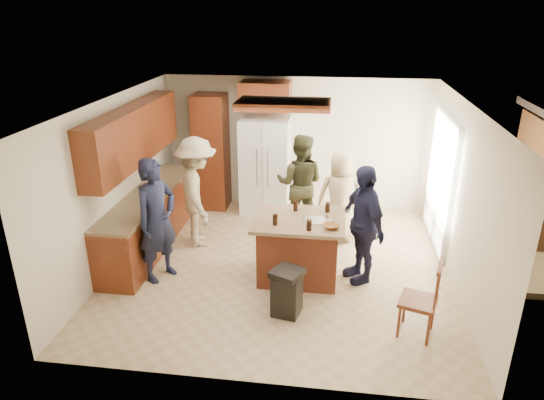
# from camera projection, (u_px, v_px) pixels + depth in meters

# --- Properties ---
(person_front_left) EXTENTS (0.75, 0.81, 1.81)m
(person_front_left) POSITION_uv_depth(u_px,v_px,m) (157.00, 220.00, 6.80)
(person_front_left) COLOR #191C32
(person_front_left) RESTS_ON ground
(person_behind_left) EXTENTS (0.89, 0.60, 1.73)m
(person_behind_left) POSITION_uv_depth(u_px,v_px,m) (300.00, 184.00, 8.30)
(person_behind_left) COLOR #353620
(person_behind_left) RESTS_ON ground
(person_behind_right) EXTENTS (0.77, 0.50, 1.57)m
(person_behind_right) POSITION_uv_depth(u_px,v_px,m) (340.00, 197.00, 7.96)
(person_behind_right) COLOR #C7B689
(person_behind_right) RESTS_ON ground
(person_side_right) EXTENTS (0.92, 1.14, 1.73)m
(person_side_right) POSITION_uv_depth(u_px,v_px,m) (362.00, 224.00, 6.78)
(person_side_right) COLOR #1C1D38
(person_side_right) RESTS_ON ground
(person_counter) EXTENTS (0.96, 1.29, 1.81)m
(person_counter) POSITION_uv_depth(u_px,v_px,m) (197.00, 192.00, 7.80)
(person_counter) COLOR tan
(person_counter) RESTS_ON ground
(left_cabinetry) EXTENTS (0.64, 3.00, 2.30)m
(left_cabinetry) POSITION_uv_depth(u_px,v_px,m) (145.00, 191.00, 7.72)
(left_cabinetry) COLOR maroon
(left_cabinetry) RESTS_ON ground
(back_wall_units) EXTENTS (1.80, 0.60, 2.45)m
(back_wall_units) POSITION_uv_depth(u_px,v_px,m) (225.00, 138.00, 9.10)
(back_wall_units) COLOR maroon
(back_wall_units) RESTS_ON ground
(refrigerator) EXTENTS (0.90, 0.76, 1.80)m
(refrigerator) POSITION_uv_depth(u_px,v_px,m) (265.00, 166.00, 9.11)
(refrigerator) COLOR white
(refrigerator) RESTS_ON ground
(kitchen_island) EXTENTS (1.28, 1.03, 0.93)m
(kitchen_island) POSITION_uv_depth(u_px,v_px,m) (299.00, 247.00, 6.96)
(kitchen_island) COLOR #A9482B
(kitchen_island) RESTS_ON ground
(island_items) EXTENTS (0.93, 0.72, 0.15)m
(island_items) POSITION_uv_depth(u_px,v_px,m) (316.00, 220.00, 6.65)
(island_items) COLOR silver
(island_items) RESTS_ON kitchen_island
(trash_bin) EXTENTS (0.48, 0.48, 0.63)m
(trash_bin) POSITION_uv_depth(u_px,v_px,m) (287.00, 292.00, 6.18)
(trash_bin) COLOR black
(trash_bin) RESTS_ON ground
(spindle_chair) EXTENTS (0.53, 0.53, 0.99)m
(spindle_chair) POSITION_uv_depth(u_px,v_px,m) (420.00, 302.00, 5.73)
(spindle_chair) COLOR maroon
(spindle_chair) RESTS_ON ground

